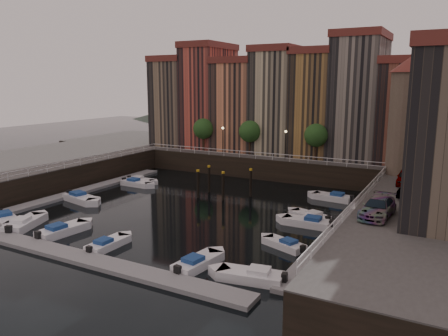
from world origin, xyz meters
The scene contains 31 objects.
ground centered at (0.00, 0.00, 0.00)m, with size 200.00×200.00×0.00m, color black.
quay_far centered at (0.00, 26.00, 1.50)m, with size 80.00×20.00×3.00m, color black.
quay_left centered at (-28.00, -2.00, 1.50)m, with size 20.00×36.00×3.00m, color black.
dock_left centered at (-16.20, -1.00, 0.17)m, with size 2.00×28.00×0.35m, color gray.
dock_right centered at (16.20, -1.00, 0.17)m, with size 2.00×28.00×0.35m, color gray.
dock_near centered at (0.00, -17.00, 0.17)m, with size 30.00×2.00×0.35m, color gray.
mountains centered at (1.72, 110.00, 7.92)m, with size 145.00×100.00×18.00m.
far_terrace centered at (3.31, 23.50, 10.95)m, with size 48.70×10.30×17.50m.
corner_tower centered at (20.00, 14.50, 10.19)m, with size 5.20×5.20×13.80m.
promenade_trees centered at (-1.33, 18.20, 6.58)m, with size 21.20×3.20×5.20m.
street_lamps centered at (-1.00, 17.20, 5.90)m, with size 10.36×0.36×4.18m.
railings centered at (0.00, 4.88, 3.79)m, with size 36.08×34.04×0.52m.
gangway centered at (17.10, 10.00, 1.92)m, with size 2.78×8.32×3.73m.
mooring_pilings centered at (0.25, 5.14, 1.65)m, with size 5.84×4.05×3.78m.
boat_left_0 centered at (-13.43, -13.95, 0.38)m, with size 4.97×3.38×1.13m.
boat_left_1 centered at (-12.93, -4.72, 0.41)m, with size 5.41×2.90×1.21m.
boat_left_2 centered at (-12.88, -4.49, 0.33)m, with size 4.28×1.62×0.98m.
boat_left_3 centered at (-12.43, 4.67, 0.36)m, with size 4.69×1.82×1.07m.
boat_left_4 centered at (-13.10, 6.42, 0.33)m, with size 4.32×1.72×0.98m.
boat_right_0 centered at (13.44, -13.98, 0.38)m, with size 5.01×2.50×1.12m.
boat_right_1 centered at (13.21, -6.99, 0.32)m, with size 4.15×2.73×0.94m.
boat_right_2 centered at (13.13, -0.52, 0.38)m, with size 4.90×1.82×1.12m.
boat_right_3 centered at (12.73, 1.61, 0.34)m, with size 4.53×2.96×1.02m.
boat_right_4 centered at (12.81, 10.03, 0.37)m, with size 4.85×2.13×1.10m.
boat_near_0 centered at (-10.58, -13.96, 0.40)m, with size 3.50×5.33×1.20m.
boat_near_1 centered at (-5.91, -13.61, 0.39)m, with size 2.38×5.18×1.17m.
boat_near_2 centered at (0.11, -14.11, 0.34)m, with size 1.63×4.34×1.00m.
boat_near_3 centered at (8.83, -13.83, 0.36)m, with size 2.29×4.80×1.08m.
car_a centered at (20.74, 8.60, 3.77)m, with size 1.81×4.50×1.53m, color gray.
car_b centered at (21.76, 3.37, 3.72)m, with size 1.52×4.35×1.43m, color gray.
car_c centered at (20.07, -4.54, 3.77)m, with size 2.15×5.29×1.54m, color gray.
Camera 1 is at (25.33, -39.92, 13.66)m, focal length 35.00 mm.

